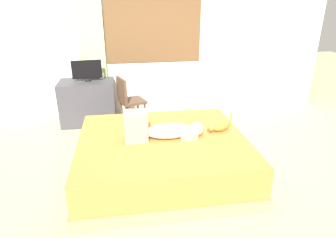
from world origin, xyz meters
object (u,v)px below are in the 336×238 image
(bed, at_px, (162,156))
(cup, at_px, (102,76))
(cat, at_px, (220,126))
(chair_by_desk, at_px, (128,99))
(person_lying, at_px, (161,129))
(desk, at_px, (88,102))
(tv_monitor, at_px, (87,70))

(bed, relative_size, cup, 21.01)
(cat, bearing_deg, chair_by_desk, 127.76)
(person_lying, bearing_deg, cup, 111.11)
(bed, xyz_separation_m, person_lying, (-0.02, -0.00, 0.36))
(person_lying, height_order, chair_by_desk, chair_by_desk)
(bed, height_order, desk, desk)
(chair_by_desk, bearing_deg, desk, 153.45)
(desk, bearing_deg, chair_by_desk, -26.55)
(desk, bearing_deg, cat, -44.63)
(person_lying, relative_size, cat, 2.75)
(person_lying, bearing_deg, tv_monitor, 118.33)
(person_lying, bearing_deg, cat, 5.75)
(person_lying, relative_size, cup, 9.82)
(cat, xyz_separation_m, tv_monitor, (-1.73, 1.74, 0.36))
(tv_monitor, distance_m, cup, 0.30)
(cat, bearing_deg, cup, 128.56)
(tv_monitor, xyz_separation_m, cup, (0.22, 0.15, -0.13))
(tv_monitor, bearing_deg, bed, -61.12)
(cat, height_order, desk, desk)
(bed, relative_size, desk, 2.22)
(person_lying, xyz_separation_m, cup, (-0.76, 1.97, 0.18))
(tv_monitor, height_order, chair_by_desk, tv_monitor)
(person_lying, xyz_separation_m, desk, (-1.01, 1.81, -0.24))
(cat, bearing_deg, person_lying, -174.25)
(bed, distance_m, tv_monitor, 2.18)
(cup, xyz_separation_m, chair_by_desk, (0.42, -0.49, -0.28))
(bed, distance_m, chair_by_desk, 1.54)
(desk, bearing_deg, tv_monitor, -0.00)
(bed, bearing_deg, person_lying, -168.70)
(desk, bearing_deg, bed, -60.27)
(cat, bearing_deg, bed, -174.41)
(cup, bearing_deg, person_lying, -68.89)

